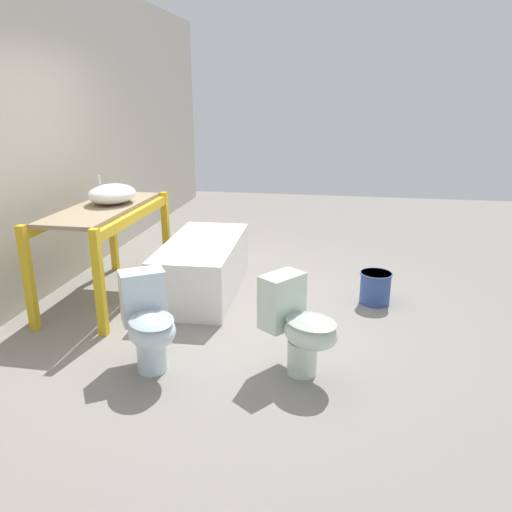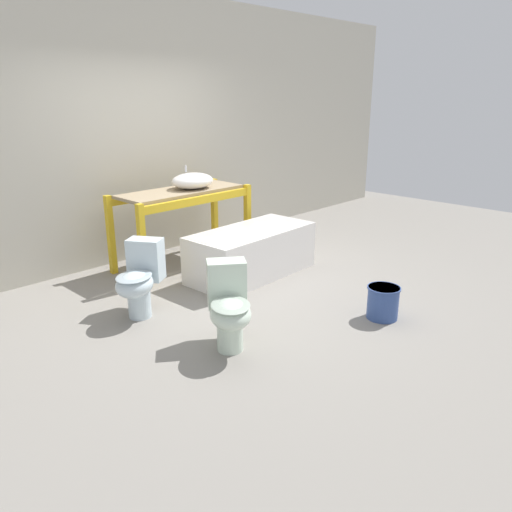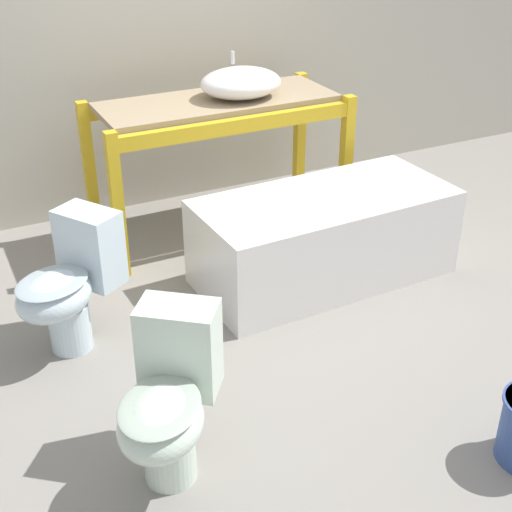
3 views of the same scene
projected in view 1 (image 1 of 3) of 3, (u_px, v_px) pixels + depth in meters
The scene contains 8 objects.
ground_plane at pixel (209, 314), 4.62m from camera, with size 12.00×12.00×0.00m, color gray.
warehouse_wall_rear at pixel (11, 134), 4.43m from camera, with size 10.80×0.08×3.20m.
shelving_rack at pixel (104, 222), 4.79m from camera, with size 1.66×0.71×0.92m.
sink_basin at pixel (112, 194), 4.84m from camera, with size 0.53×0.44×0.27m.
bathtub_main at pixel (203, 263), 5.06m from camera, with size 1.56×0.76×0.54m.
toilet_near at pixel (299, 324), 3.56m from camera, with size 0.61×0.67×0.71m.
toilet_far at pixel (149, 322), 3.60m from camera, with size 0.67×0.59×0.71m.
bucket_white at pixel (375, 287), 4.82m from camera, with size 0.31×0.31×0.31m.
Camera 1 is at (-4.10, -1.17, 1.93)m, focal length 35.00 mm.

